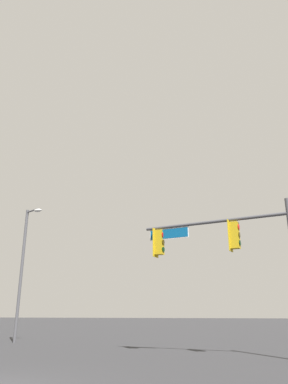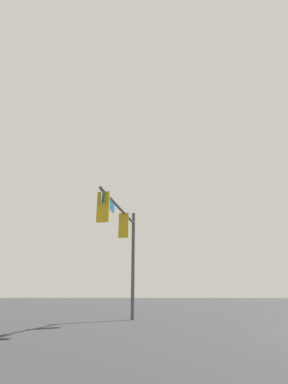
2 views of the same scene
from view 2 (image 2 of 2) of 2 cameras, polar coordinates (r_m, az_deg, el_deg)
The scene contains 1 object.
signal_pole_near at distance 15.18m, azimuth -4.20°, elevation -7.55°, with size 6.33×0.78×5.93m.
Camera 2 is at (10.30, -6.22, 1.22)m, focal length 28.00 mm.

